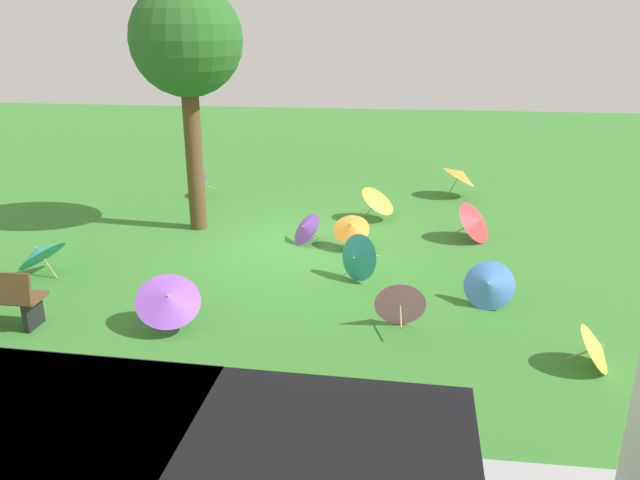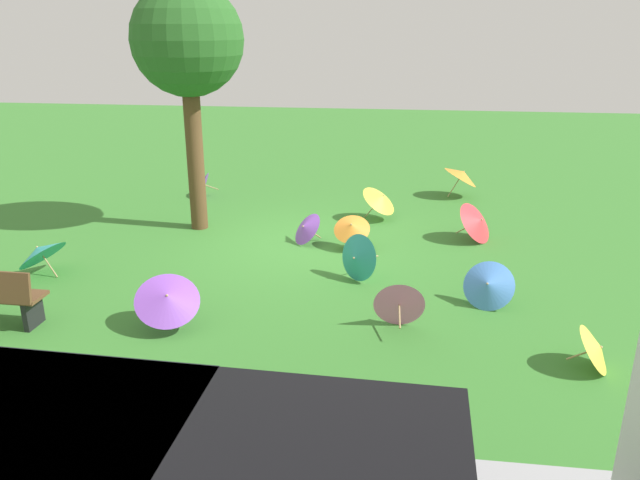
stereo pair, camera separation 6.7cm
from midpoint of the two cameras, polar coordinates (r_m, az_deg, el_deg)
name	(u,v)px [view 2 (the right image)]	position (r m, az deg, el deg)	size (l,w,h in m)	color
ground	(298,244)	(12.12, -1.85, -0.35)	(40.00, 40.00, 0.00)	#387A2D
shade_tree	(187,44)	(12.67, -11.97, 17.30)	(2.17, 2.17, 4.88)	brown
parasol_teal_0	(356,258)	(10.32, 3.56, -1.65)	(0.77, 0.76, 0.80)	tan
parasol_orange_0	(462,174)	(15.66, 13.09, 5.91)	(0.99, 1.01, 0.86)	tan
parasol_red_0	(478,221)	(12.56, 14.53, 1.67)	(1.01, 1.10, 0.81)	tan
parasol_blue_0	(488,285)	(9.69, 15.44, -4.00)	(0.91, 0.79, 0.74)	tan
parasol_yellow_0	(381,198)	(13.49, 5.79, 3.84)	(1.03, 1.06, 0.82)	tan
parasol_purple_0	(305,228)	(12.08, -1.21, 1.13)	(0.82, 0.87, 0.62)	tan
parasol_yellow_1	(597,349)	(8.49, 24.40, -9.11)	(0.64, 0.77, 0.60)	tan
parasol_teal_1	(40,252)	(11.52, -24.26, -0.98)	(1.00, 1.04, 0.75)	tan
parasol_orange_1	(352,227)	(11.68, 3.09, 1.21)	(0.73, 0.70, 0.71)	tan
parasol_purple_2	(167,298)	(8.89, -13.71, -5.24)	(1.16, 1.12, 0.80)	tan
parasol_purple_4	(202,184)	(15.64, -10.72, 5.11)	(0.61, 0.67, 0.64)	tan
parasol_pink_1	(399,301)	(8.87, 7.52, -5.64)	(0.74, 0.74, 0.74)	tan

